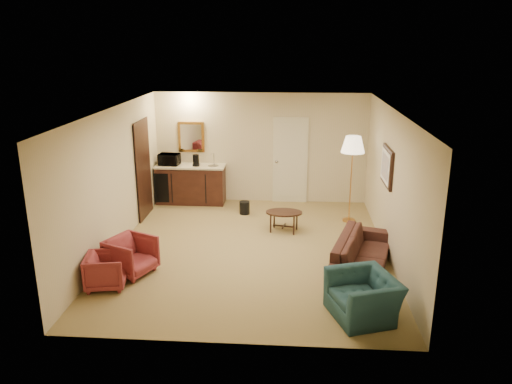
{
  "coord_description": "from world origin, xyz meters",
  "views": [
    {
      "loc": [
        0.72,
        -8.55,
        3.77
      ],
      "look_at": [
        0.07,
        0.5,
        0.98
      ],
      "focal_mm": 35.0,
      "sensor_mm": 36.0,
      "label": 1
    }
  ],
  "objects_px": {
    "teal_armchair": "(364,290)",
    "rose_chair_near": "(131,254)",
    "sofa": "(362,248)",
    "microwave": "(169,158)",
    "wetbar_cabinet": "(191,184)",
    "rose_chair_far": "(106,269)",
    "waste_bin": "(245,208)",
    "coffee_table": "(284,221)",
    "floor_lamp": "(351,179)",
    "coffee_maker": "(196,160)"
  },
  "relations": [
    {
      "from": "rose_chair_near",
      "to": "floor_lamp",
      "type": "xyz_separation_m",
      "value": [
        3.89,
        2.81,
        0.58
      ]
    },
    {
      "from": "microwave",
      "to": "coffee_maker",
      "type": "height_order",
      "value": "microwave"
    },
    {
      "from": "rose_chair_far",
      "to": "waste_bin",
      "type": "height_order",
      "value": "rose_chair_far"
    },
    {
      "from": "waste_bin",
      "to": "coffee_maker",
      "type": "relative_size",
      "value": 1.05
    },
    {
      "from": "teal_armchair",
      "to": "coffee_maker",
      "type": "bearing_deg",
      "value": -165.71
    },
    {
      "from": "wetbar_cabinet",
      "to": "coffee_maker",
      "type": "relative_size",
      "value": 6.01
    },
    {
      "from": "rose_chair_far",
      "to": "waste_bin",
      "type": "bearing_deg",
      "value": -37.83
    },
    {
      "from": "wetbar_cabinet",
      "to": "waste_bin",
      "type": "distance_m",
      "value": 1.56
    },
    {
      "from": "sofa",
      "to": "wetbar_cabinet",
      "type": "bearing_deg",
      "value": 62.64
    },
    {
      "from": "teal_armchair",
      "to": "waste_bin",
      "type": "xyz_separation_m",
      "value": [
        -2.07,
        4.2,
        -0.27
      ]
    },
    {
      "from": "rose_chair_far",
      "to": "coffee_table",
      "type": "distance_m",
      "value": 3.79
    },
    {
      "from": "wetbar_cabinet",
      "to": "sofa",
      "type": "xyz_separation_m",
      "value": [
        3.6,
        -3.42,
        -0.06
      ]
    },
    {
      "from": "wetbar_cabinet",
      "to": "rose_chair_far",
      "type": "xyz_separation_m",
      "value": [
        -0.5,
        -4.32,
        -0.15
      ]
    },
    {
      "from": "rose_chair_near",
      "to": "coffee_table",
      "type": "bearing_deg",
      "value": -25.4
    },
    {
      "from": "sofa",
      "to": "waste_bin",
      "type": "bearing_deg",
      "value": 55.98
    },
    {
      "from": "teal_armchair",
      "to": "sofa",
      "type": "bearing_deg",
      "value": 153.62
    },
    {
      "from": "teal_armchair",
      "to": "coffee_table",
      "type": "distance_m",
      "value": 3.41
    },
    {
      "from": "wetbar_cabinet",
      "to": "coffee_maker",
      "type": "distance_m",
      "value": 0.62
    },
    {
      "from": "rose_chair_near",
      "to": "teal_armchair",
      "type": "bearing_deg",
      "value": -82.11
    },
    {
      "from": "rose_chair_near",
      "to": "coffee_table",
      "type": "relative_size",
      "value": 0.95
    },
    {
      "from": "sofa",
      "to": "floor_lamp",
      "type": "distance_m",
      "value": 2.46
    },
    {
      "from": "sofa",
      "to": "rose_chair_far",
      "type": "relative_size",
      "value": 3.31
    },
    {
      "from": "coffee_table",
      "to": "floor_lamp",
      "type": "xyz_separation_m",
      "value": [
        1.39,
        0.7,
        0.72
      ]
    },
    {
      "from": "coffee_table",
      "to": "waste_bin",
      "type": "bearing_deg",
      "value": 131.99
    },
    {
      "from": "sofa",
      "to": "microwave",
      "type": "relative_size",
      "value": 4.25
    },
    {
      "from": "waste_bin",
      "to": "teal_armchair",
      "type": "bearing_deg",
      "value": -63.75
    },
    {
      "from": "wetbar_cabinet",
      "to": "coffee_table",
      "type": "height_order",
      "value": "wetbar_cabinet"
    },
    {
      "from": "wetbar_cabinet",
      "to": "rose_chair_far",
      "type": "bearing_deg",
      "value": -96.6
    },
    {
      "from": "coffee_table",
      "to": "waste_bin",
      "type": "relative_size",
      "value": 2.57
    },
    {
      "from": "teal_armchair",
      "to": "rose_chair_far",
      "type": "relative_size",
      "value": 1.55
    },
    {
      "from": "sofa",
      "to": "rose_chair_far",
      "type": "bearing_deg",
      "value": 118.55
    },
    {
      "from": "teal_armchair",
      "to": "coffee_maker",
      "type": "relative_size",
      "value": 3.47
    },
    {
      "from": "teal_armchair",
      "to": "microwave",
      "type": "relative_size",
      "value": 1.99
    },
    {
      "from": "wetbar_cabinet",
      "to": "floor_lamp",
      "type": "xyz_separation_m",
      "value": [
        3.64,
        -1.02,
        0.47
      ]
    },
    {
      "from": "rose_chair_near",
      "to": "microwave",
      "type": "xyz_separation_m",
      "value": [
        -0.25,
        3.84,
        0.73
      ]
    },
    {
      "from": "floor_lamp",
      "to": "teal_armchair",
      "type": "bearing_deg",
      "value": -93.25
    },
    {
      "from": "sofa",
      "to": "floor_lamp",
      "type": "bearing_deg",
      "value": 15.15
    },
    {
      "from": "sofa",
      "to": "waste_bin",
      "type": "distance_m",
      "value": 3.52
    },
    {
      "from": "rose_chair_near",
      "to": "rose_chair_far",
      "type": "relative_size",
      "value": 1.14
    },
    {
      "from": "sofa",
      "to": "teal_armchair",
      "type": "relative_size",
      "value": 2.14
    },
    {
      "from": "floor_lamp",
      "to": "waste_bin",
      "type": "height_order",
      "value": "floor_lamp"
    },
    {
      "from": "teal_armchair",
      "to": "rose_chair_near",
      "type": "height_order",
      "value": "teal_armchair"
    },
    {
      "from": "sofa",
      "to": "rose_chair_near",
      "type": "xyz_separation_m",
      "value": [
        -3.85,
        -0.41,
        -0.05
      ]
    },
    {
      "from": "rose_chair_far",
      "to": "coffee_maker",
      "type": "bearing_deg",
      "value": -19.31
    },
    {
      "from": "sofa",
      "to": "rose_chair_near",
      "type": "bearing_deg",
      "value": 112.22
    },
    {
      "from": "sofa",
      "to": "coffee_table",
      "type": "relative_size",
      "value": 2.75
    },
    {
      "from": "teal_armchair",
      "to": "coffee_table",
      "type": "xyz_separation_m",
      "value": [
        -1.17,
        3.2,
        -0.2
      ]
    },
    {
      "from": "waste_bin",
      "to": "coffee_maker",
      "type": "height_order",
      "value": "coffee_maker"
    },
    {
      "from": "wetbar_cabinet",
      "to": "teal_armchair",
      "type": "relative_size",
      "value": 1.73
    },
    {
      "from": "sofa",
      "to": "waste_bin",
      "type": "xyz_separation_m",
      "value": [
        -2.25,
        2.7,
        -0.25
      ]
    }
  ]
}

